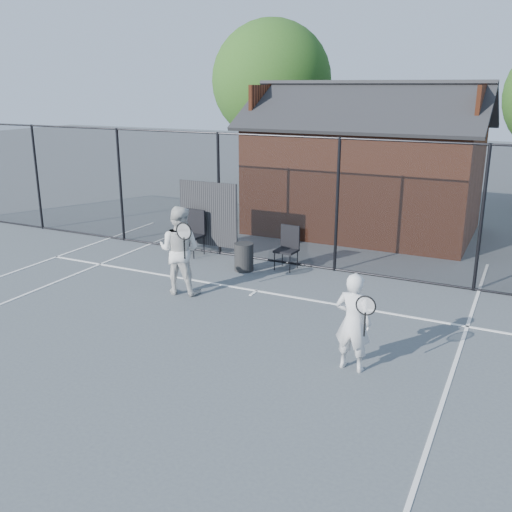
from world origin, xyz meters
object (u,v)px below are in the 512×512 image
at_px(chair_left, 191,234).
at_px(waste_bin, 244,257).
at_px(player_back, 179,250).
at_px(player_front, 353,322).
at_px(chair_right, 286,249).
at_px(clubhouse, 365,175).

xyz_separation_m(chair_left, waste_bin, (1.72, -0.50, -0.23)).
xyz_separation_m(player_back, chair_left, (-1.22, 2.34, -0.35)).
relative_size(player_back, waste_bin, 2.81).
bearing_deg(chair_left, waste_bin, -12.66).
relative_size(player_front, player_back, 0.84).
xyz_separation_m(player_front, chair_left, (-5.30, 3.98, -0.21)).
bearing_deg(player_back, player_front, -21.86).
distance_m(player_back, waste_bin, 1.99).
bearing_deg(chair_right, player_front, -51.63).
xyz_separation_m(chair_left, chair_right, (2.55, 0.00, -0.06)).
bearing_deg(player_front, chair_left, 143.13).
distance_m(chair_left, chair_right, 2.55).
height_order(player_front, player_back, player_back).
bearing_deg(player_back, chair_left, 117.48).
relative_size(chair_left, waste_bin, 1.72).
bearing_deg(player_front, clubhouse, 104.88).
distance_m(player_front, player_back, 4.41).
distance_m(clubhouse, chair_right, 4.57).
distance_m(player_back, chair_right, 2.72).
bearing_deg(waste_bin, clubhouse, 74.49).
bearing_deg(chair_right, player_back, -115.98).
xyz_separation_m(clubhouse, waste_bin, (-1.36, -4.90, -1.29)).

